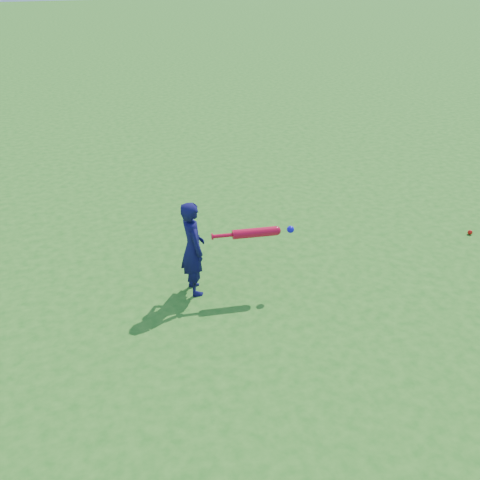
# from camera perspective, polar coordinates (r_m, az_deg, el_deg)

# --- Properties ---
(ground) EXTENTS (80.00, 80.00, 0.00)m
(ground) POSITION_cam_1_polar(r_m,az_deg,el_deg) (5.96, -0.80, -4.51)
(ground) COLOR #26711B
(ground) RESTS_ON ground
(child) EXTENTS (0.27, 0.40, 1.05)m
(child) POSITION_cam_1_polar(r_m,az_deg,el_deg) (5.57, -5.05, -0.89)
(child) COLOR #100E44
(child) RESTS_ON ground
(ground_ball_red) EXTENTS (0.06, 0.06, 0.06)m
(ground_ball_red) POSITION_cam_1_polar(r_m,az_deg,el_deg) (7.54, 23.33, 0.76)
(ground_ball_red) COLOR red
(ground_ball_red) RESTS_ON ground
(bat_swing) EXTENTS (0.88, 0.18, 0.10)m
(bat_swing) POSITION_cam_1_polar(r_m,az_deg,el_deg) (5.55, 1.96, 0.82)
(bat_swing) COLOR red
(bat_swing) RESTS_ON ground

